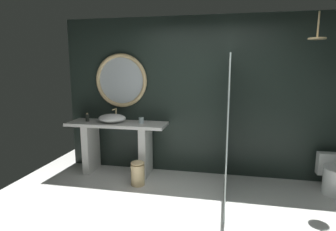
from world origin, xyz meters
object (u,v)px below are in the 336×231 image
at_px(rain_shower_head, 317,36).
at_px(waste_bin, 138,173).
at_px(toilet, 336,176).
at_px(vessel_sink, 112,118).
at_px(round_wall_mirror, 121,81).
at_px(tumbler_cup, 141,120).
at_px(soap_dispenser, 87,118).

bearing_deg(rain_shower_head, waste_bin, -175.78).
xyz_separation_m(rain_shower_head, toilet, (0.46, 0.15, -1.94)).
distance_m(vessel_sink, round_wall_mirror, 0.67).
relative_size(tumbler_cup, soap_dispenser, 0.68).
bearing_deg(waste_bin, soap_dispenser, 158.11).
distance_m(vessel_sink, tumbler_cup, 0.50).
relative_size(tumbler_cup, rain_shower_head, 0.28).
relative_size(tumbler_cup, toilet, 0.18).
xyz_separation_m(vessel_sink, rain_shower_head, (2.97, -0.22, 1.23)).
bearing_deg(soap_dispenser, vessel_sink, -0.88).
bearing_deg(vessel_sink, round_wall_mirror, 73.45).
height_order(toilet, waste_bin, toilet).
bearing_deg(vessel_sink, rain_shower_head, -4.26).
distance_m(tumbler_cup, waste_bin, 0.86).
height_order(tumbler_cup, soap_dispenser, soap_dispenser).
height_order(tumbler_cup, toilet, tumbler_cup).
distance_m(vessel_sink, rain_shower_head, 3.23).
xyz_separation_m(soap_dispenser, round_wall_mirror, (0.53, 0.25, 0.62)).
bearing_deg(round_wall_mirror, soap_dispenser, -154.62).
xyz_separation_m(vessel_sink, toilet, (3.43, -0.07, -0.71)).
bearing_deg(tumbler_cup, vessel_sink, -175.73).
height_order(vessel_sink, rain_shower_head, rain_shower_head).
height_order(rain_shower_head, waste_bin, rain_shower_head).
bearing_deg(tumbler_cup, waste_bin, -81.55).
bearing_deg(soap_dispenser, waste_bin, -21.89).
bearing_deg(toilet, waste_bin, -173.53).
relative_size(tumbler_cup, round_wall_mirror, 0.11).
height_order(rain_shower_head, toilet, rain_shower_head).
height_order(vessel_sink, toilet, vessel_sink).
height_order(vessel_sink, tumbler_cup, vessel_sink).
height_order(round_wall_mirror, waste_bin, round_wall_mirror).
distance_m(soap_dispenser, waste_bin, 1.32).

